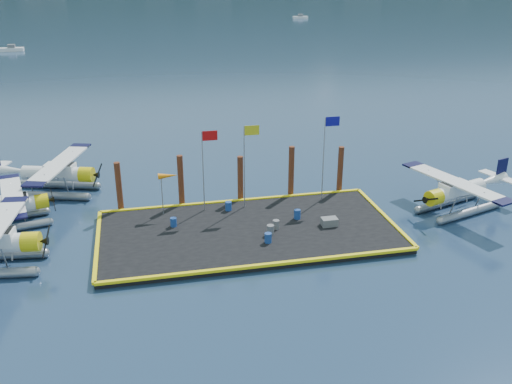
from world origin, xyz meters
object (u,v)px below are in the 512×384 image
at_px(drum_5, 228,206).
at_px(flagpole_red, 206,158).
at_px(seaplane_c, 56,176).
at_px(piling_4, 340,171).
at_px(seaplane_b, 9,209).
at_px(drum_0, 173,222).
at_px(crate, 329,222).
at_px(drum_4, 297,214).
at_px(flagpole_blue, 327,146).
at_px(piling_0, 119,188).
at_px(piling_1, 181,182).
at_px(seaplane_d, 457,193).
at_px(piling_3, 291,173).
at_px(windsock, 168,177).
at_px(flagpole_yellow, 247,154).
at_px(drum_1, 268,238).
at_px(piling_2, 240,180).
at_px(drum_2, 276,224).
at_px(drum_3, 270,230).

height_order(drum_5, flagpole_red, flagpole_red).
xyz_separation_m(seaplane_c, piling_4, (21.94, -4.96, 0.45)).
xyz_separation_m(seaplane_b, drum_0, (11.13, -3.31, -0.64)).
distance_m(seaplane_b, crate, 22.36).
height_order(drum_0, drum_4, drum_4).
relative_size(flagpole_blue, piling_0, 1.62).
relative_size(flagpole_blue, piling_1, 1.55).
bearing_deg(crate, drum_5, 147.89).
height_order(seaplane_d, drum_0, seaplane_d).
distance_m(seaplane_c, piling_1, 10.67).
distance_m(drum_0, piling_3, 10.29).
distance_m(windsock, piling_4, 13.68).
distance_m(drum_0, flagpole_blue, 12.50).
relative_size(drum_0, flagpole_yellow, 0.10).
xyz_separation_m(flagpole_yellow, windsock, (-5.73, 0.00, -1.28)).
bearing_deg(seaplane_b, flagpole_yellow, 73.91).
height_order(seaplane_d, crate, seaplane_d).
xyz_separation_m(drum_1, drum_5, (-1.66, 5.57, 0.01)).
bearing_deg(piling_3, flagpole_red, -166.75).
bearing_deg(piling_3, seaplane_c, 164.55).
relative_size(drum_0, piling_4, 0.16).
xyz_separation_m(drum_0, flagpole_blue, (11.64, 2.23, 3.98)).
xyz_separation_m(flagpole_red, flagpole_yellow, (3.00, 0.00, 0.12)).
bearing_deg(drum_1, windsock, 134.70).
xyz_separation_m(drum_1, windsock, (-5.90, 5.96, 2.50)).
distance_m(drum_4, flagpole_blue, 5.71).
bearing_deg(drum_5, drum_0, -156.07).
bearing_deg(windsock, piling_2, 16.15).
distance_m(seaplane_d, piling_0, 24.82).
distance_m(seaplane_d, drum_5, 16.88).
height_order(seaplane_b, flagpole_yellow, flagpole_yellow).
bearing_deg(drum_2, drum_4, 33.87).
bearing_deg(windsock, drum_3, -37.79).
distance_m(seaplane_d, flagpole_red, 18.65).
bearing_deg(drum_3, piling_3, 63.66).
distance_m(piling_1, piling_2, 4.50).
bearing_deg(drum_5, flagpole_blue, 2.97).
bearing_deg(drum_0, piling_1, 76.20).
bearing_deg(flagpole_blue, drum_5, -177.03).
bearing_deg(drum_2, seaplane_c, 145.12).
height_order(seaplane_c, flagpole_yellow, flagpole_yellow).
height_order(drum_2, piling_2, piling_2).
height_order(flagpole_red, piling_2, flagpole_red).
bearing_deg(drum_1, crate, 18.32).
height_order(drum_2, piling_4, piling_4).
xyz_separation_m(drum_3, piling_4, (7.21, 6.49, 1.26)).
xyz_separation_m(drum_4, piling_1, (-7.74, 4.46, 1.37)).
relative_size(flagpole_yellow, windsock, 1.99).
xyz_separation_m(seaplane_b, drum_2, (17.94, -5.19, -0.64)).
xyz_separation_m(flagpole_yellow, piling_3, (3.80, 1.60, -2.36)).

